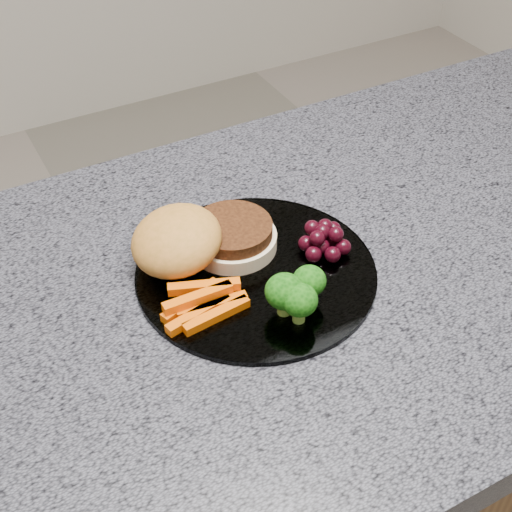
# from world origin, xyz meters

# --- Properties ---
(island_cabinet) EXTENTS (1.20, 0.60, 0.86)m
(island_cabinet) POSITION_xyz_m (0.00, 0.00, 0.43)
(island_cabinet) COLOR brown
(island_cabinet) RESTS_ON ground
(countertop) EXTENTS (1.20, 0.60, 0.04)m
(countertop) POSITION_xyz_m (0.00, 0.00, 0.88)
(countertop) COLOR #545460
(countertop) RESTS_ON island_cabinet
(plate) EXTENTS (0.26, 0.26, 0.01)m
(plate) POSITION_xyz_m (-0.08, 0.01, 0.90)
(plate) COLOR white
(plate) RESTS_ON countertop
(burger) EXTENTS (0.18, 0.12, 0.05)m
(burger) POSITION_xyz_m (-0.12, 0.06, 0.93)
(burger) COLOR beige
(burger) RESTS_ON plate
(carrot_sticks) EXTENTS (0.09, 0.06, 0.02)m
(carrot_sticks) POSITION_xyz_m (-0.15, -0.01, 0.91)
(carrot_sticks) COLOR #E45703
(carrot_sticks) RESTS_ON plate
(broccoli) EXTENTS (0.07, 0.05, 0.05)m
(broccoli) POSITION_xyz_m (-0.07, -0.06, 0.93)
(broccoli) COLOR olive
(broccoli) RESTS_ON plate
(grape_bunch) EXTENTS (0.06, 0.06, 0.03)m
(grape_bunch) POSITION_xyz_m (0.01, 0.01, 0.92)
(grape_bunch) COLOR black
(grape_bunch) RESTS_ON plate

